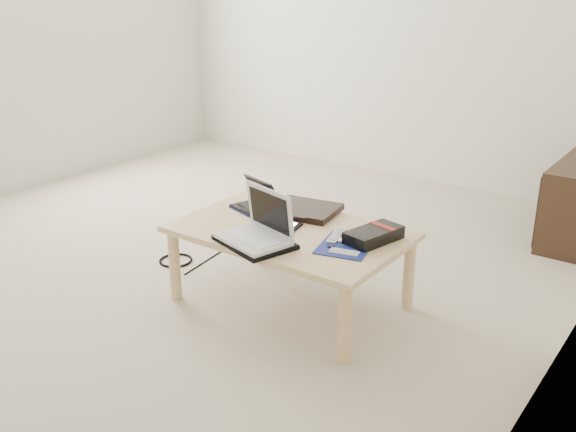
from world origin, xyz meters
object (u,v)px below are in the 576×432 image
Objects in this scene: netbook at (258,203)px; white_laptop at (259,229)px; coffee_table at (290,239)px; gpu_box at (374,235)px.

netbook is 0.79× the size of white_laptop.
coffee_table is 0.25m from white_laptop.
gpu_box is (0.40, 0.11, 0.08)m from coffee_table.
coffee_table is at bearing -164.99° from gpu_box.
white_laptop is at bearing -141.26° from gpu_box.
white_laptop reaches higher than netbook.
coffee_table is 0.34m from netbook.
coffee_table is 3.77× the size of netbook.
white_laptop reaches higher than coffee_table.
gpu_box reaches higher than coffee_table.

